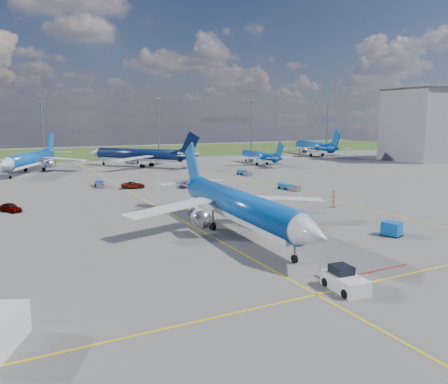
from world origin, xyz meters
name	(u,v)px	position (x,y,z in m)	size (l,w,h in m)	color
ground	(213,238)	(0.00, 0.00, 0.00)	(400.00, 400.00, 0.00)	#565653
grass_strip	(61,154)	(0.00, 150.00, 0.00)	(400.00, 80.00, 0.01)	#2D4719
taxiway_lines	(148,201)	(0.17, 27.70, 0.01)	(60.25, 160.00, 0.02)	gold
floodlight_masts	(104,125)	(10.00, 110.00, 12.56)	(202.20, 0.50, 22.70)	slate
terminal_building	(440,123)	(120.00, 60.00, 13.07)	(42.00, 22.00, 26.00)	gray
warning_post	(334,198)	(26.00, 8.00, 1.50)	(0.50, 0.50, 3.00)	red
bg_jet_nnw	(31,172)	(-15.72, 83.78, 0.00)	(30.97, 40.65, 10.65)	#0B4CA5
bg_jet_n	(140,167)	(15.14, 84.54, 0.00)	(31.18, 40.93, 10.72)	#071740
bg_jet_ne	(259,164)	(52.11, 74.15, 0.00)	(22.91, 30.07, 7.87)	#0B4CA5
bg_jet_ene	(314,156)	(90.14, 93.90, 0.00)	(31.36, 41.15, 10.78)	#0B4CA5
main_airliner	(238,232)	(3.91, 0.82, 0.00)	(30.45, 39.97, 10.47)	#0B4CA5
pushback_tug	(344,281)	(2.78, -20.18, 0.81)	(2.62, 5.98, 2.00)	silver
uld_container	(392,229)	(20.39, -9.31, 0.86)	(1.72, 2.15, 1.72)	#0C53B3
service_car_a	(10,207)	(-21.97, 28.21, 0.72)	(1.70, 4.23, 1.44)	#999999
service_car_b	(133,185)	(1.79, 43.10, 0.70)	(2.31, 5.02, 1.39)	#999999
service_car_c	(184,184)	(11.99, 39.47, 0.70)	(1.95, 4.80, 1.39)	#999999
baggage_tug_w	(288,187)	(30.01, 26.56, 0.57)	(2.21, 5.60, 1.22)	#1A659C
baggage_tug_c	(99,184)	(-4.14, 48.64, 0.59)	(2.16, 5.74, 1.26)	#19489A
baggage_tug_e	(244,173)	(33.82, 51.90, 0.58)	(1.66, 5.59, 1.25)	#17528A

